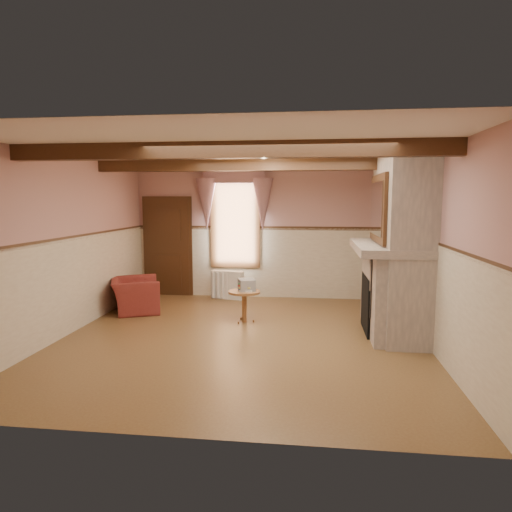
# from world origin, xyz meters

# --- Properties ---
(floor) EXTENTS (5.50, 6.00, 0.01)m
(floor) POSITION_xyz_m (0.00, 0.00, 0.00)
(floor) COLOR brown
(floor) RESTS_ON ground
(ceiling) EXTENTS (5.50, 6.00, 0.01)m
(ceiling) POSITION_xyz_m (0.00, 0.00, 2.80)
(ceiling) COLOR silver
(ceiling) RESTS_ON wall_back
(wall_back) EXTENTS (5.50, 0.02, 2.80)m
(wall_back) POSITION_xyz_m (0.00, 3.00, 1.40)
(wall_back) COLOR tan
(wall_back) RESTS_ON floor
(wall_front) EXTENTS (5.50, 0.02, 2.80)m
(wall_front) POSITION_xyz_m (0.00, -3.00, 1.40)
(wall_front) COLOR tan
(wall_front) RESTS_ON floor
(wall_left) EXTENTS (0.02, 6.00, 2.80)m
(wall_left) POSITION_xyz_m (-2.75, 0.00, 1.40)
(wall_left) COLOR tan
(wall_left) RESTS_ON floor
(wall_right) EXTENTS (0.02, 6.00, 2.80)m
(wall_right) POSITION_xyz_m (2.75, 0.00, 1.40)
(wall_right) COLOR tan
(wall_right) RESTS_ON floor
(wainscot) EXTENTS (5.50, 6.00, 1.50)m
(wainscot) POSITION_xyz_m (0.00, 0.00, 0.75)
(wainscot) COLOR beige
(wainscot) RESTS_ON floor
(chair_rail) EXTENTS (5.50, 6.00, 0.08)m
(chair_rail) POSITION_xyz_m (0.00, 0.00, 1.50)
(chair_rail) COLOR black
(chair_rail) RESTS_ON wainscot
(firebox) EXTENTS (0.20, 0.95, 0.90)m
(firebox) POSITION_xyz_m (2.00, 0.60, 0.45)
(firebox) COLOR black
(firebox) RESTS_ON floor
(armchair) EXTENTS (1.17, 1.23, 0.63)m
(armchair) POSITION_xyz_m (-2.25, 1.38, 0.32)
(armchair) COLOR maroon
(armchair) RESTS_ON floor
(side_table) EXTENTS (0.61, 0.61, 0.55)m
(side_table) POSITION_xyz_m (-0.09, 0.89, 0.28)
(side_table) COLOR brown
(side_table) RESTS_ON floor
(book_stack) EXTENTS (0.35, 0.39, 0.20)m
(book_stack) POSITION_xyz_m (-0.06, 0.93, 0.65)
(book_stack) COLOR #B7AD8C
(book_stack) RESTS_ON side_table
(radiator) EXTENTS (0.72, 0.33, 0.60)m
(radiator) POSITION_xyz_m (-0.73, 2.70, 0.30)
(radiator) COLOR silver
(radiator) RESTS_ON floor
(bowl) EXTENTS (0.31, 0.31, 0.07)m
(bowl) POSITION_xyz_m (2.24, 0.36, 1.46)
(bowl) COLOR brown
(bowl) RESTS_ON mantel
(mantel_clock) EXTENTS (0.14, 0.24, 0.20)m
(mantel_clock) POSITION_xyz_m (2.24, 1.29, 1.52)
(mantel_clock) COLOR black
(mantel_clock) RESTS_ON mantel
(oil_lamp) EXTENTS (0.11, 0.11, 0.28)m
(oil_lamp) POSITION_xyz_m (2.24, 0.86, 1.56)
(oil_lamp) COLOR gold
(oil_lamp) RESTS_ON mantel
(candle_red) EXTENTS (0.06, 0.06, 0.16)m
(candle_red) POSITION_xyz_m (2.24, 0.15, 1.50)
(candle_red) COLOR maroon
(candle_red) RESTS_ON mantel
(jar_yellow) EXTENTS (0.06, 0.06, 0.12)m
(jar_yellow) POSITION_xyz_m (2.24, 0.23, 1.48)
(jar_yellow) COLOR yellow
(jar_yellow) RESTS_ON mantel
(fireplace) EXTENTS (0.85, 2.00, 2.80)m
(fireplace) POSITION_xyz_m (2.42, 0.60, 1.40)
(fireplace) COLOR gray
(fireplace) RESTS_ON floor
(mantel) EXTENTS (1.05, 2.05, 0.12)m
(mantel) POSITION_xyz_m (2.24, 0.60, 1.36)
(mantel) COLOR gray
(mantel) RESTS_ON fireplace
(overmantel_mirror) EXTENTS (0.06, 1.44, 1.04)m
(overmantel_mirror) POSITION_xyz_m (2.06, 0.60, 1.97)
(overmantel_mirror) COLOR silver
(overmantel_mirror) RESTS_ON fireplace
(door) EXTENTS (1.10, 0.10, 2.10)m
(door) POSITION_xyz_m (-2.10, 2.94, 1.05)
(door) COLOR black
(door) RESTS_ON floor
(window) EXTENTS (1.06, 0.08, 2.02)m
(window) POSITION_xyz_m (-0.60, 2.97, 1.65)
(window) COLOR white
(window) RESTS_ON wall_back
(window_drapes) EXTENTS (1.30, 0.14, 1.40)m
(window_drapes) POSITION_xyz_m (-0.60, 2.88, 2.25)
(window_drapes) COLOR gray
(window_drapes) RESTS_ON wall_back
(ceiling_beam_front) EXTENTS (5.50, 0.18, 0.20)m
(ceiling_beam_front) POSITION_xyz_m (0.00, -1.20, 2.70)
(ceiling_beam_front) COLOR black
(ceiling_beam_front) RESTS_ON ceiling
(ceiling_beam_back) EXTENTS (5.50, 0.18, 0.20)m
(ceiling_beam_back) POSITION_xyz_m (0.00, 1.20, 2.70)
(ceiling_beam_back) COLOR black
(ceiling_beam_back) RESTS_ON ceiling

